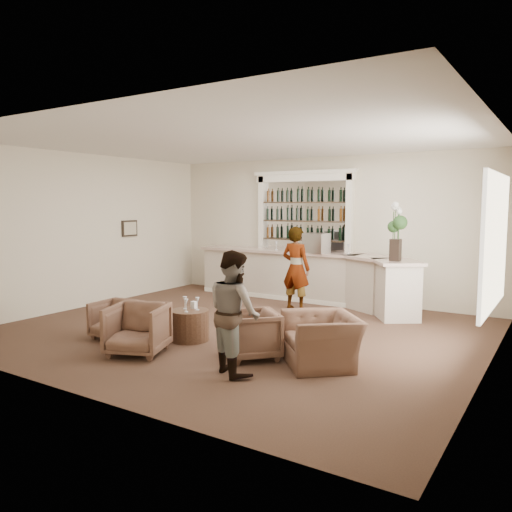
{
  "coord_description": "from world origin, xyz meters",
  "views": [
    {
      "loc": [
        4.86,
        -7.15,
        2.23
      ],
      "look_at": [
        -0.24,
        0.9,
        1.23
      ],
      "focal_mm": 35.0,
      "sensor_mm": 36.0,
      "label": 1
    }
  ],
  "objects_px": {
    "flower_vase": "(396,228)",
    "armchair_right": "(251,334)",
    "guest": "(234,312)",
    "armchair_left": "(116,319)",
    "bar_counter": "(308,277)",
    "armchair_far": "(321,340)",
    "sommelier": "(296,268)",
    "espresso_machine": "(316,243)",
    "armchair_center": "(138,329)",
    "cocktail_table": "(190,325)"
  },
  "relations": [
    {
      "from": "flower_vase",
      "to": "armchair_right",
      "type": "bearing_deg",
      "value": -105.96
    },
    {
      "from": "guest",
      "to": "armchair_left",
      "type": "height_order",
      "value": "guest"
    },
    {
      "from": "bar_counter",
      "to": "armchair_right",
      "type": "distance_m",
      "value": 4.39
    },
    {
      "from": "armchair_far",
      "to": "sommelier",
      "type": "bearing_deg",
      "value": 171.93
    },
    {
      "from": "armchair_left",
      "to": "guest",
      "type": "bearing_deg",
      "value": -12.16
    },
    {
      "from": "guest",
      "to": "flower_vase",
      "type": "height_order",
      "value": "flower_vase"
    },
    {
      "from": "armchair_far",
      "to": "espresso_machine",
      "type": "distance_m",
      "value": 4.46
    },
    {
      "from": "sommelier",
      "to": "armchair_center",
      "type": "distance_m",
      "value": 4.09
    },
    {
      "from": "bar_counter",
      "to": "espresso_machine",
      "type": "distance_m",
      "value": 0.83
    },
    {
      "from": "flower_vase",
      "to": "armchair_far",
      "type": "bearing_deg",
      "value": -90.26
    },
    {
      "from": "armchair_far",
      "to": "espresso_machine",
      "type": "bearing_deg",
      "value": 165.0
    },
    {
      "from": "sommelier",
      "to": "armchair_left",
      "type": "distance_m",
      "value": 3.92
    },
    {
      "from": "armchair_right",
      "to": "flower_vase",
      "type": "xyz_separation_m",
      "value": [
        1.01,
        3.53,
        1.42
      ]
    },
    {
      "from": "armchair_left",
      "to": "armchair_right",
      "type": "distance_m",
      "value": 2.5
    },
    {
      "from": "armchair_right",
      "to": "guest",
      "type": "bearing_deg",
      "value": -33.88
    },
    {
      "from": "armchair_right",
      "to": "armchair_far",
      "type": "relative_size",
      "value": 0.71
    },
    {
      "from": "guest",
      "to": "armchair_far",
      "type": "height_order",
      "value": "guest"
    },
    {
      "from": "bar_counter",
      "to": "flower_vase",
      "type": "height_order",
      "value": "flower_vase"
    },
    {
      "from": "bar_counter",
      "to": "cocktail_table",
      "type": "distance_m",
      "value": 3.99
    },
    {
      "from": "sommelier",
      "to": "armchair_center",
      "type": "relative_size",
      "value": 2.14
    },
    {
      "from": "armchair_far",
      "to": "guest",
      "type": "bearing_deg",
      "value": -84.64
    },
    {
      "from": "espresso_machine",
      "to": "flower_vase",
      "type": "xyz_separation_m",
      "value": [
        1.95,
        -0.61,
        0.41
      ]
    },
    {
      "from": "espresso_machine",
      "to": "flower_vase",
      "type": "bearing_deg",
      "value": -10.87
    },
    {
      "from": "bar_counter",
      "to": "armchair_right",
      "type": "relative_size",
      "value": 7.52
    },
    {
      "from": "cocktail_table",
      "to": "flower_vase",
      "type": "relative_size",
      "value": 0.57
    },
    {
      "from": "cocktail_table",
      "to": "armchair_right",
      "type": "bearing_deg",
      "value": -10.29
    },
    {
      "from": "bar_counter",
      "to": "armchair_right",
      "type": "bearing_deg",
      "value": -74.25
    },
    {
      "from": "cocktail_table",
      "to": "sommelier",
      "type": "xyz_separation_m",
      "value": [
        0.36,
        3.03,
        0.63
      ]
    },
    {
      "from": "cocktail_table",
      "to": "armchair_center",
      "type": "distance_m",
      "value": 1.02
    },
    {
      "from": "cocktail_table",
      "to": "armchair_center",
      "type": "xyz_separation_m",
      "value": [
        -0.17,
        -1.0,
        0.12
      ]
    },
    {
      "from": "guest",
      "to": "armchair_far",
      "type": "bearing_deg",
      "value": -103.61
    },
    {
      "from": "bar_counter",
      "to": "sommelier",
      "type": "distance_m",
      "value": 1.0
    },
    {
      "from": "cocktail_table",
      "to": "armchair_far",
      "type": "xyz_separation_m",
      "value": [
        2.36,
        0.0,
        0.1
      ]
    },
    {
      "from": "armchair_left",
      "to": "espresso_machine",
      "type": "height_order",
      "value": "espresso_machine"
    },
    {
      "from": "armchair_center",
      "to": "flower_vase",
      "type": "distance_m",
      "value": 5.17
    },
    {
      "from": "bar_counter",
      "to": "armchair_left",
      "type": "xyz_separation_m",
      "value": [
        -1.29,
        -4.53,
        -0.26
      ]
    },
    {
      "from": "armchair_right",
      "to": "espresso_machine",
      "type": "distance_m",
      "value": 4.36
    },
    {
      "from": "espresso_machine",
      "to": "flower_vase",
      "type": "height_order",
      "value": "flower_vase"
    },
    {
      "from": "sommelier",
      "to": "armchair_center",
      "type": "xyz_separation_m",
      "value": [
        -0.52,
        -4.03,
        -0.51
      ]
    },
    {
      "from": "cocktail_table",
      "to": "armchair_far",
      "type": "distance_m",
      "value": 2.36
    },
    {
      "from": "bar_counter",
      "to": "armchair_center",
      "type": "height_order",
      "value": "bar_counter"
    },
    {
      "from": "armchair_right",
      "to": "espresso_machine",
      "type": "xyz_separation_m",
      "value": [
        -0.94,
        4.14,
        1.01
      ]
    },
    {
      "from": "guest",
      "to": "armchair_far",
      "type": "relative_size",
      "value": 1.52
    },
    {
      "from": "armchair_far",
      "to": "flower_vase",
      "type": "bearing_deg",
      "value": 138.21
    },
    {
      "from": "bar_counter",
      "to": "armchair_far",
      "type": "distance_m",
      "value": 4.53
    },
    {
      "from": "sommelier",
      "to": "espresso_machine",
      "type": "xyz_separation_m",
      "value": [
        0.06,
        0.86,
        0.48
      ]
    },
    {
      "from": "armchair_right",
      "to": "flower_vase",
      "type": "height_order",
      "value": "flower_vase"
    },
    {
      "from": "bar_counter",
      "to": "guest",
      "type": "height_order",
      "value": "guest"
    },
    {
      "from": "sommelier",
      "to": "cocktail_table",
      "type": "bearing_deg",
      "value": 87.17
    },
    {
      "from": "sommelier",
      "to": "armchair_center",
      "type": "bearing_deg",
      "value": 86.51
    }
  ]
}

